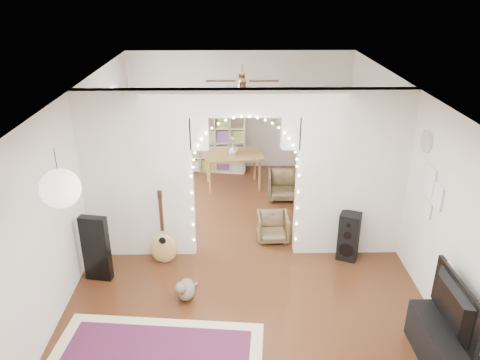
{
  "coord_description": "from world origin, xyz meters",
  "views": [
    {
      "loc": [
        -0.19,
        -6.64,
        4.19
      ],
      "look_at": [
        -0.07,
        0.3,
        1.14
      ],
      "focal_mm": 35.0,
      "sensor_mm": 36.0,
      "label": 1
    }
  ],
  "objects_px": {
    "acoustic_guitar": "(163,237)",
    "bookcase": "(215,142)",
    "dining_table": "(233,157)",
    "dining_chair_left": "(273,227)",
    "floor_speaker": "(349,236)",
    "dining_chair_right": "(283,186)",
    "media_console": "(439,344)"
  },
  "relations": [
    {
      "from": "acoustic_guitar",
      "to": "dining_table",
      "type": "relative_size",
      "value": 0.83
    },
    {
      "from": "dining_chair_left",
      "to": "dining_chair_right",
      "type": "relative_size",
      "value": 0.85
    },
    {
      "from": "floor_speaker",
      "to": "media_console",
      "type": "relative_size",
      "value": 0.8
    },
    {
      "from": "floor_speaker",
      "to": "dining_table",
      "type": "relative_size",
      "value": 0.62
    },
    {
      "from": "acoustic_guitar",
      "to": "floor_speaker",
      "type": "relative_size",
      "value": 1.34
    },
    {
      "from": "acoustic_guitar",
      "to": "dining_table",
      "type": "bearing_deg",
      "value": 81.09
    },
    {
      "from": "dining_chair_left",
      "to": "dining_table",
      "type": "bearing_deg",
      "value": 105.29
    },
    {
      "from": "acoustic_guitar",
      "to": "dining_chair_left",
      "type": "distance_m",
      "value": 1.91
    },
    {
      "from": "media_console",
      "to": "dining_chair_right",
      "type": "distance_m",
      "value": 4.64
    },
    {
      "from": "bookcase",
      "to": "dining_chair_left",
      "type": "xyz_separation_m",
      "value": [
        1.07,
        -3.15,
        -0.47
      ]
    },
    {
      "from": "media_console",
      "to": "bookcase",
      "type": "distance_m",
      "value": 6.59
    },
    {
      "from": "floor_speaker",
      "to": "media_console",
      "type": "bearing_deg",
      "value": -51.73
    },
    {
      "from": "floor_speaker",
      "to": "bookcase",
      "type": "distance_m",
      "value": 4.37
    },
    {
      "from": "media_console",
      "to": "acoustic_guitar",
      "type": "bearing_deg",
      "value": 147.73
    },
    {
      "from": "acoustic_guitar",
      "to": "dining_chair_right",
      "type": "height_order",
      "value": "acoustic_guitar"
    },
    {
      "from": "bookcase",
      "to": "dining_table",
      "type": "xyz_separation_m",
      "value": [
        0.41,
        -0.94,
        -0.02
      ]
    },
    {
      "from": "acoustic_guitar",
      "to": "dining_chair_left",
      "type": "height_order",
      "value": "acoustic_guitar"
    },
    {
      "from": "dining_chair_left",
      "to": "dining_chair_right",
      "type": "height_order",
      "value": "dining_chair_right"
    },
    {
      "from": "acoustic_guitar",
      "to": "dining_table",
      "type": "height_order",
      "value": "acoustic_guitar"
    },
    {
      "from": "acoustic_guitar",
      "to": "media_console",
      "type": "xyz_separation_m",
      "value": [
        3.48,
        -2.12,
        -0.22
      ]
    },
    {
      "from": "floor_speaker",
      "to": "dining_chair_right",
      "type": "distance_m",
      "value": 2.38
    },
    {
      "from": "floor_speaker",
      "to": "dining_chair_right",
      "type": "relative_size",
      "value": 1.3
    },
    {
      "from": "bookcase",
      "to": "dining_chair_left",
      "type": "height_order",
      "value": "bookcase"
    },
    {
      "from": "dining_table",
      "to": "media_console",
      "type": "bearing_deg",
      "value": -71.57
    },
    {
      "from": "floor_speaker",
      "to": "dining_chair_left",
      "type": "height_order",
      "value": "floor_speaker"
    },
    {
      "from": "media_console",
      "to": "dining_chair_left",
      "type": "relative_size",
      "value": 1.91
    },
    {
      "from": "floor_speaker",
      "to": "dining_table",
      "type": "bearing_deg",
      "value": 146.94
    },
    {
      "from": "dining_table",
      "to": "dining_chair_left",
      "type": "bearing_deg",
      "value": -80.16
    },
    {
      "from": "dining_chair_right",
      "to": "media_console",
      "type": "bearing_deg",
      "value": -68.78
    },
    {
      "from": "dining_chair_left",
      "to": "dining_chair_right",
      "type": "xyz_separation_m",
      "value": [
        0.34,
        1.63,
        0.04
      ]
    },
    {
      "from": "acoustic_guitar",
      "to": "bookcase",
      "type": "xyz_separation_m",
      "value": [
        0.69,
        3.84,
        0.24
      ]
    },
    {
      "from": "dining_table",
      "to": "dining_chair_left",
      "type": "height_order",
      "value": "dining_table"
    }
  ]
}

